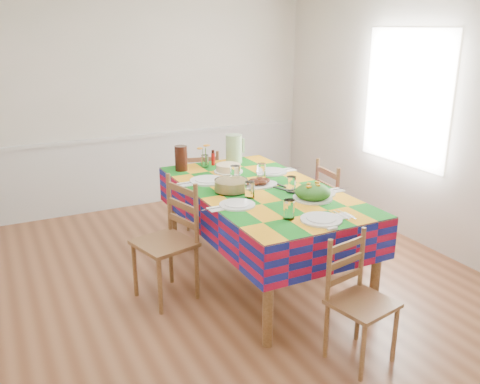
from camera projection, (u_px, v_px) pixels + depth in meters
name	position (u px, v px, depth m)	size (l,w,h in m)	color
room	(225.00, 138.00, 4.13)	(4.58, 5.08, 2.78)	brown
wainscot	(143.00, 168.00, 6.51)	(4.41, 0.06, 0.92)	silver
window_right	(406.00, 98.00, 5.30)	(1.40, 1.40, 0.00)	white
dining_table	(261.00, 199.00, 4.53)	(1.17, 2.17, 0.85)	brown
setting_near_head	(310.00, 216.00, 3.76)	(0.50, 0.34, 0.15)	white
setting_left_near	(241.00, 199.00, 4.13)	(0.53, 0.32, 0.14)	white
setting_left_far	(217.00, 178.00, 4.67)	(0.61, 0.36, 0.16)	white
setting_right_near	(309.00, 190.00, 4.36)	(0.56, 0.32, 0.14)	white
setting_right_far	(269.00, 171.00, 4.91)	(0.57, 0.33, 0.15)	white
meat_platter	(259.00, 183.00, 4.57)	(0.34, 0.25, 0.07)	white
salad_platter	(313.00, 193.00, 4.21)	(0.33, 0.33, 0.14)	white
pasta_bowl	(231.00, 186.00, 4.41)	(0.29, 0.29, 0.11)	white
cake	(228.00, 168.00, 4.99)	(0.28, 0.28, 0.08)	white
serving_utensils	(283.00, 188.00, 4.49)	(0.18, 0.39, 0.01)	black
flower_vase	(205.00, 157.00, 5.15)	(0.15, 0.13, 0.24)	white
hot_sauce	(213.00, 158.00, 5.23)	(0.04, 0.04, 0.16)	#B90F0E
green_pitcher	(234.00, 149.00, 5.31)	(0.17, 0.17, 0.29)	#99C088
tea_pitcher	(181.00, 158.00, 5.02)	(0.12, 0.12, 0.25)	black
name_card	(332.00, 229.00, 3.59)	(0.08, 0.02, 0.02)	white
chair_near	(358.00, 301.00, 3.45)	(0.46, 0.44, 0.89)	brown
chair_far	(201.00, 189.00, 5.78)	(0.49, 0.47, 0.91)	brown
chair_left	(169.00, 241.00, 4.24)	(0.53, 0.55, 1.02)	brown
chair_right	(338.00, 211.00, 4.99)	(0.45, 0.47, 0.99)	brown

